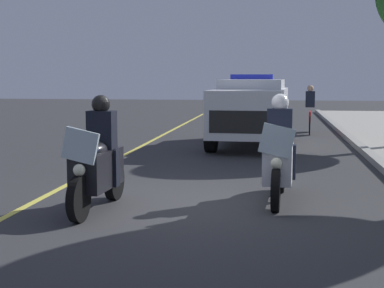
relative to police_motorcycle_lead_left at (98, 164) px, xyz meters
name	(u,v)px	position (x,y,z in m)	size (l,w,h in m)	color
ground_plane	(188,203)	(-0.62, 1.27, -0.70)	(80.00, 80.00, 0.00)	#333335
lane_stripe_center	(40,199)	(-0.62, -1.18, -0.70)	(48.00, 0.12, 0.01)	#E0D14C
police_motorcycle_lead_left	(98,164)	(0.00, 0.00, 0.00)	(2.14, 0.60, 1.72)	black
police_motorcycle_lead_right	(279,158)	(-1.02, 2.68, 0.00)	(2.14, 0.60, 1.72)	black
police_suv	(251,109)	(-8.38, 1.93, 0.37)	(5.00, 2.28, 2.05)	silver
cyclist_background	(310,109)	(-12.33, 3.81, 0.14)	(1.76, 0.33, 1.69)	black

